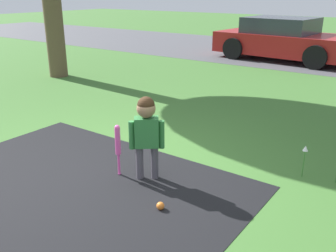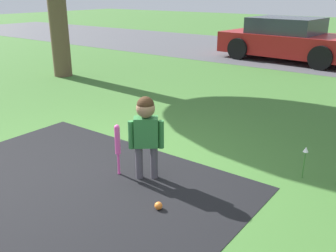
{
  "view_description": "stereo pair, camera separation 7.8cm",
  "coord_description": "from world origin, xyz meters",
  "px_view_note": "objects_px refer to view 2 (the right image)",
  "views": [
    {
      "loc": [
        2.82,
        -2.62,
        2.01
      ],
      "look_at": [
        0.42,
        0.73,
        0.51
      ],
      "focal_mm": 40.0,
      "sensor_mm": 36.0,
      "label": 1
    },
    {
      "loc": [
        2.89,
        -2.57,
        2.01
      ],
      "look_at": [
        0.42,
        0.73,
        0.51
      ],
      "focal_mm": 40.0,
      "sensor_mm": 36.0,
      "label": 2
    }
  ],
  "objects_px": {
    "child": "(146,127)",
    "sports_ball": "(158,206)",
    "baseball_bat": "(118,143)",
    "parked_car": "(290,40)"
  },
  "relations": [
    {
      "from": "child",
      "to": "parked_car",
      "type": "xyz_separation_m",
      "value": [
        -1.46,
        8.49,
        -0.02
      ]
    },
    {
      "from": "sports_ball",
      "to": "child",
      "type": "bearing_deg",
      "value": 139.45
    },
    {
      "from": "sports_ball",
      "to": "baseball_bat",
      "type": "bearing_deg",
      "value": 159.44
    },
    {
      "from": "child",
      "to": "baseball_bat",
      "type": "relative_size",
      "value": 1.57
    },
    {
      "from": "sports_ball",
      "to": "parked_car",
      "type": "relative_size",
      "value": 0.02
    },
    {
      "from": "child",
      "to": "baseball_bat",
      "type": "distance_m",
      "value": 0.41
    },
    {
      "from": "baseball_bat",
      "to": "parked_car",
      "type": "height_order",
      "value": "parked_car"
    },
    {
      "from": "parked_car",
      "to": "sports_ball",
      "type": "bearing_deg",
      "value": -73.22
    },
    {
      "from": "child",
      "to": "sports_ball",
      "type": "xyz_separation_m",
      "value": [
        0.51,
        -0.43,
        -0.58
      ]
    },
    {
      "from": "sports_ball",
      "to": "parked_car",
      "type": "distance_m",
      "value": 9.16
    }
  ]
}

